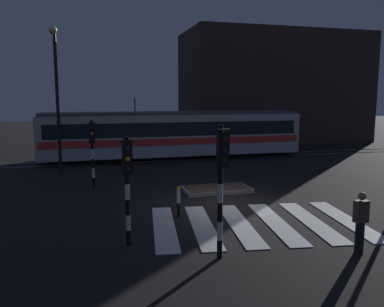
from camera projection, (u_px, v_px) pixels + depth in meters
name	position (u px, v px, depth m)	size (l,w,h in m)	color
ground_plane	(234.00, 206.00, 15.17)	(120.00, 120.00, 0.00)	black
rail_near	(172.00, 161.00, 25.88)	(80.00, 0.12, 0.03)	#59595E
rail_far	(168.00, 157.00, 27.25)	(80.00, 0.12, 0.03)	#59595E
crosswalk_zebra	(258.00, 223.00, 13.05)	(7.54, 5.41, 0.02)	silver
traffic_island	(216.00, 189.00, 17.57)	(3.04, 1.64, 0.18)	slate
traffic_light_corner_near_left	(127.00, 175.00, 10.77)	(0.36, 0.42, 3.15)	black
traffic_light_corner_far_left	(92.00, 144.00, 17.99)	(0.36, 0.42, 3.16)	black
traffic_light_kerb_mid_left	(221.00, 172.00, 9.83)	(0.36, 0.42, 3.53)	black
street_lamp_trackside_left	(56.00, 84.00, 20.76)	(0.44, 1.21, 7.82)	black
tram	(174.00, 134.00, 26.39)	(17.74, 2.58, 4.15)	#B2BCC1
pedestrian_waiting_at_kerb	(360.00, 222.00, 10.44)	(0.36, 0.24, 1.71)	black
bollard_island_edge	(178.00, 202.00, 13.71)	(0.12, 0.12, 1.11)	black
building_backdrop	(274.00, 88.00, 37.43)	(17.07, 8.00, 10.19)	#382D28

